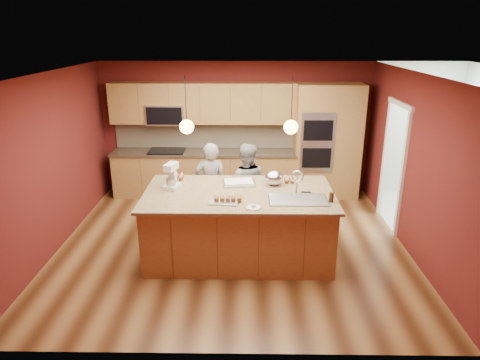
{
  "coord_description": "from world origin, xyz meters",
  "views": [
    {
      "loc": [
        0.21,
        -6.2,
        3.28
      ],
      "look_at": [
        0.12,
        -0.1,
        1.13
      ],
      "focal_mm": 32.0,
      "sensor_mm": 36.0,
      "label": 1
    }
  ],
  "objects_px": {
    "island": "(240,223)",
    "stand_mixer": "(172,177)",
    "mixing_bowl": "(274,178)",
    "person_left": "(211,185)",
    "person_right": "(246,186)"
  },
  "relations": [
    {
      "from": "person_left",
      "to": "mixing_bowl",
      "type": "distance_m",
      "value": 1.3
    },
    {
      "from": "island",
      "to": "person_left",
      "type": "bearing_deg",
      "value": 116.49
    },
    {
      "from": "person_left",
      "to": "stand_mixer",
      "type": "relative_size",
      "value": 3.91
    },
    {
      "from": "island",
      "to": "stand_mixer",
      "type": "height_order",
      "value": "stand_mixer"
    },
    {
      "from": "island",
      "to": "stand_mixer",
      "type": "xyz_separation_m",
      "value": [
        -1.03,
        0.18,
        0.67
      ]
    },
    {
      "from": "stand_mixer",
      "to": "person_right",
      "type": "bearing_deg",
      "value": 54.16
    },
    {
      "from": "person_left",
      "to": "person_right",
      "type": "height_order",
      "value": "person_left"
    },
    {
      "from": "person_left",
      "to": "stand_mixer",
      "type": "xyz_separation_m",
      "value": [
        -0.51,
        -0.86,
        0.44
      ]
    },
    {
      "from": "island",
      "to": "mixing_bowl",
      "type": "xyz_separation_m",
      "value": [
        0.52,
        0.33,
        0.61
      ]
    },
    {
      "from": "person_left",
      "to": "island",
      "type": "bearing_deg",
      "value": 109.69
    },
    {
      "from": "person_left",
      "to": "person_right",
      "type": "xyz_separation_m",
      "value": [
        0.61,
        0.0,
        -0.01
      ]
    },
    {
      "from": "island",
      "to": "stand_mixer",
      "type": "relative_size",
      "value": 7.23
    },
    {
      "from": "island",
      "to": "mixing_bowl",
      "type": "bearing_deg",
      "value": 32.84
    },
    {
      "from": "island",
      "to": "person_right",
      "type": "xyz_separation_m",
      "value": [
        0.09,
        1.03,
        0.22
      ]
    },
    {
      "from": "island",
      "to": "mixing_bowl",
      "type": "relative_size",
      "value": 10.02
    }
  ]
}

